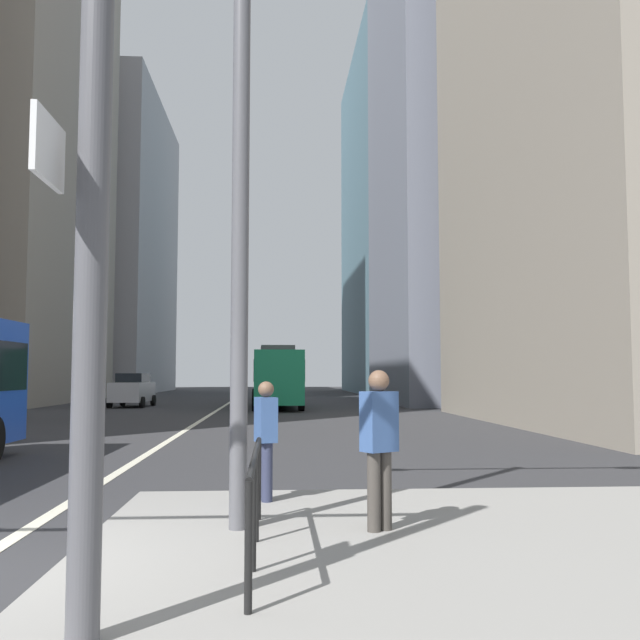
# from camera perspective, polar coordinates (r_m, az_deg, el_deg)

# --- Properties ---
(ground_plane) EXTENTS (160.00, 160.00, 0.00)m
(ground_plane) POSITION_cam_1_polar(r_m,az_deg,el_deg) (27.01, -10.11, -8.33)
(ground_plane) COLOR #303033
(median_island) EXTENTS (9.00, 10.00, 0.15)m
(median_island) POSITION_cam_1_polar(r_m,az_deg,el_deg) (6.55, 20.37, -20.15)
(median_island) COLOR gray
(median_island) RESTS_ON ground
(lane_centre_line) EXTENTS (0.20, 80.00, 0.01)m
(lane_centre_line) POSITION_cam_1_polar(r_m,az_deg,el_deg) (36.94, -8.36, -7.26)
(lane_centre_line) COLOR beige
(lane_centre_line) RESTS_ON ground
(office_tower_left_mid) EXTENTS (11.29, 20.75, 45.35)m
(office_tower_left_mid) POSITION_cam_1_polar(r_m,az_deg,el_deg) (56.49, -24.20, 17.60)
(office_tower_left_mid) COLOR gray
(office_tower_left_mid) RESTS_ON ground
(office_tower_left_far) EXTENTS (13.72, 24.87, 30.66)m
(office_tower_left_far) POSITION_cam_1_polar(r_m,az_deg,el_deg) (78.92, -17.62, 5.62)
(office_tower_left_far) COLOR #9E9EA3
(office_tower_left_far) RESTS_ON ground
(office_tower_right_mid) EXTENTS (13.25, 16.38, 49.17)m
(office_tower_right_mid) POSITION_cam_1_polar(r_m,az_deg,el_deg) (53.88, 12.59, 20.63)
(office_tower_right_mid) COLOR slate
(office_tower_right_mid) RESTS_ON ground
(office_tower_right_far) EXTENTS (11.74, 25.07, 35.76)m
(office_tower_right_far) POSITION_cam_1_polar(r_m,az_deg,el_deg) (76.21, 7.08, 7.75)
(office_tower_right_far) COLOR slate
(office_tower_right_far) RESTS_ON ground
(city_bus_red_receding) EXTENTS (2.93, 11.02, 3.40)m
(city_bus_red_receding) POSITION_cam_1_polar(r_m,az_deg,el_deg) (40.18, -3.56, -4.46)
(city_bus_red_receding) COLOR #198456
(city_bus_red_receding) RESTS_ON ground
(car_oncoming_mid) EXTENTS (2.20, 4.25, 1.94)m
(car_oncoming_mid) POSITION_cam_1_polar(r_m,az_deg,el_deg) (42.58, -14.88, -5.45)
(car_oncoming_mid) COLOR silver
(car_oncoming_mid) RESTS_ON ground
(car_receding_near) EXTENTS (2.18, 4.42, 1.94)m
(car_receding_near) POSITION_cam_1_polar(r_m,az_deg,el_deg) (53.77, -4.17, -5.34)
(car_receding_near) COLOR #232838
(car_receding_near) RESTS_ON ground
(street_lamp_post) EXTENTS (5.50, 0.32, 8.00)m
(street_lamp_post) POSITION_cam_1_polar(r_m,az_deg,el_deg) (8.81, -6.35, 18.32)
(street_lamp_post) COLOR #56565B
(street_lamp_post) RESTS_ON median_island
(pedestrian_railing) EXTENTS (0.06, 3.38, 0.98)m
(pedestrian_railing) POSITION_cam_1_polar(r_m,az_deg,el_deg) (7.03, -5.26, -12.86)
(pedestrian_railing) COLOR black
(pedestrian_railing) RESTS_ON median_island
(pedestrian_waiting) EXTENTS (0.34, 0.43, 1.63)m
(pedestrian_waiting) POSITION_cam_1_polar(r_m,az_deg,el_deg) (9.92, -4.40, -9.19)
(pedestrian_waiting) COLOR #2D334C
(pedestrian_waiting) RESTS_ON median_island
(pedestrian_walking) EXTENTS (0.45, 0.40, 1.78)m
(pedestrian_walking) POSITION_cam_1_polar(r_m,az_deg,el_deg) (8.06, 4.79, -9.63)
(pedestrian_walking) COLOR #423D38
(pedestrian_walking) RESTS_ON median_island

